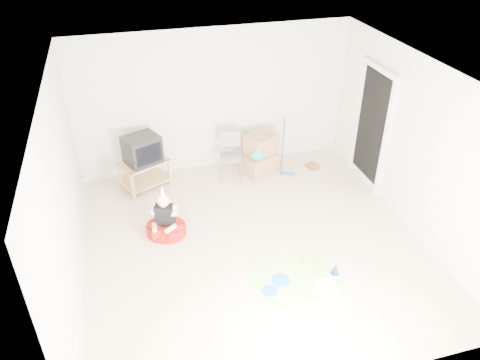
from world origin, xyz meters
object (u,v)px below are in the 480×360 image
object	(u,v)px
crt_tv	(142,150)
folding_chair	(231,157)
birthday_cake	(326,287)
seated_woman	(166,224)
cardboard_boxes	(260,155)
tv_stand	(145,172)

from	to	relation	value
crt_tv	folding_chair	bearing A→B (deg)	-26.64
crt_tv	folding_chair	world-z (taller)	crt_tv
birthday_cake	seated_woman	bearing A→B (deg)	137.44
cardboard_boxes	folding_chair	bearing A→B (deg)	-178.33
crt_tv	birthday_cake	distance (m)	3.85
tv_stand	cardboard_boxes	size ratio (longest dim) A/B	1.25
crt_tv	folding_chair	distance (m)	1.58
folding_chair	cardboard_boxes	world-z (taller)	folding_chair
seated_woman	folding_chair	bearing A→B (deg)	44.50
seated_woman	birthday_cake	size ratio (longest dim) A/B	2.90
crt_tv	tv_stand	bearing A→B (deg)	-86.81
seated_woman	birthday_cake	bearing A→B (deg)	-42.56
cardboard_boxes	seated_woman	xyz separation A→B (m)	(-1.94, -1.37, -0.17)
folding_chair	crt_tv	bearing A→B (deg)	176.74
tv_stand	birthday_cake	size ratio (longest dim) A/B	3.11
folding_chair	seated_woman	xyz separation A→B (m)	(-1.38, -1.36, -0.23)
tv_stand	crt_tv	distance (m)	0.45
crt_tv	cardboard_boxes	xyz separation A→B (m)	(2.10, -0.07, -0.39)
cardboard_boxes	birthday_cake	world-z (taller)	cardboard_boxes
tv_stand	folding_chair	size ratio (longest dim) A/B	1.09
tv_stand	folding_chair	world-z (taller)	folding_chair
cardboard_boxes	birthday_cake	distance (m)	3.13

